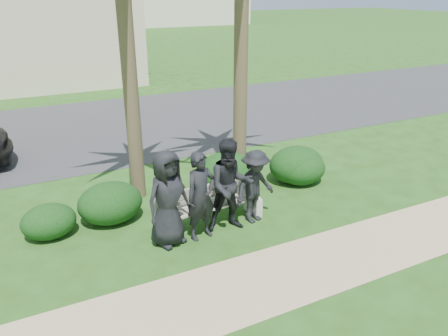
% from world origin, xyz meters
% --- Properties ---
extents(ground, '(160.00, 160.00, 0.00)m').
position_xyz_m(ground, '(0.00, 0.00, 0.00)').
color(ground, '#244513').
rests_on(ground, ground).
extents(footpath, '(30.00, 1.60, 0.01)m').
position_xyz_m(footpath, '(0.00, -1.80, 0.00)').
color(footpath, tan).
rests_on(footpath, ground).
extents(asphalt_street, '(160.00, 8.00, 0.01)m').
position_xyz_m(asphalt_street, '(0.00, 8.00, 0.00)').
color(asphalt_street, '#2D2D30').
rests_on(asphalt_street, ground).
extents(stucco_bldg_right, '(8.40, 8.40, 7.30)m').
position_xyz_m(stucco_bldg_right, '(-1.00, 18.00, 3.66)').
color(stucco_bldg_right, beige).
rests_on(stucco_bldg_right, ground).
extents(park_bench, '(2.25, 0.63, 0.78)m').
position_xyz_m(park_bench, '(-0.05, 0.30, 0.35)').
color(park_bench, gray).
rests_on(park_bench, ground).
extents(man_a, '(1.04, 0.84, 1.84)m').
position_xyz_m(man_a, '(-1.00, 0.01, 0.92)').
color(man_a, black).
rests_on(man_a, ground).
extents(man_b, '(0.70, 0.54, 1.73)m').
position_xyz_m(man_b, '(-0.38, -0.07, 0.87)').
color(man_b, black).
rests_on(man_b, ground).
extents(man_c, '(1.04, 0.89, 1.87)m').
position_xyz_m(man_c, '(0.26, -0.03, 0.93)').
color(man_c, black).
rests_on(man_c, ground).
extents(man_d, '(1.11, 0.82, 1.54)m').
position_xyz_m(man_d, '(0.84, 0.02, 0.77)').
color(man_d, black).
rests_on(man_d, ground).
extents(hedge_a, '(1.03, 0.85, 0.67)m').
position_xyz_m(hedge_a, '(-2.99, 1.26, 0.34)').
color(hedge_a, black).
rests_on(hedge_a, ground).
extents(hedge_b, '(1.31, 1.08, 0.85)m').
position_xyz_m(hedge_b, '(-1.79, 1.34, 0.43)').
color(hedge_b, black).
rests_on(hedge_b, ground).
extents(hedge_d, '(1.46, 1.21, 0.95)m').
position_xyz_m(hedge_d, '(0.98, 1.60, 0.48)').
color(hedge_d, black).
rests_on(hedge_d, ground).
extents(hedge_e, '(1.22, 1.01, 0.80)m').
position_xyz_m(hedge_e, '(2.83, 1.16, 0.40)').
color(hedge_e, black).
rests_on(hedge_e, ground).
extents(hedge_f, '(1.40, 1.15, 0.91)m').
position_xyz_m(hedge_f, '(2.79, 1.32, 0.46)').
color(hedge_f, black).
rests_on(hedge_f, ground).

